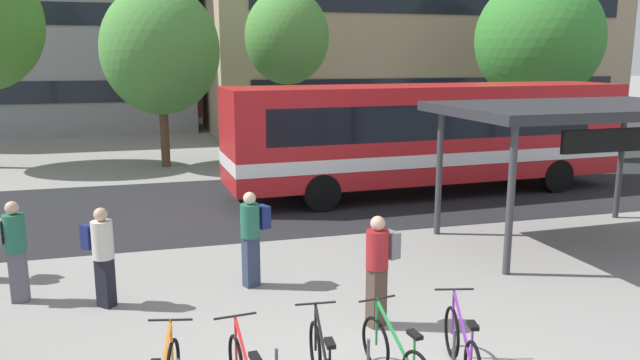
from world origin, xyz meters
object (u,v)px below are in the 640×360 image
object	(u,v)px
parked_bicycle_purple_4	(462,348)
street_tree_1	(287,38)
city_bus	(431,134)
commuter_navy_pack_4	(102,250)
commuter_navy_pack_1	(252,232)
commuter_grey_pack_3	(379,263)
street_tree_0	(160,50)
transit_shelter	(581,113)
commuter_grey_pack_2	(13,245)
parked_bicycle_green_3	(396,359)
street_tree_2	(539,40)

from	to	relation	value
parked_bicycle_purple_4	street_tree_1	distance (m)	17.90
city_bus	parked_bicycle_purple_4	size ratio (longest dim) A/B	7.19
commuter_navy_pack_4	street_tree_1	size ratio (longest dim) A/B	0.25
parked_bicycle_purple_4	commuter_navy_pack_4	size ratio (longest dim) A/B	1.01
commuter_navy_pack_1	commuter_grey_pack_3	distance (m)	2.65
street_tree_0	transit_shelter	bearing A→B (deg)	-55.56
commuter_grey_pack_2	parked_bicycle_green_3	bearing A→B (deg)	-37.65
parked_bicycle_green_3	transit_shelter	size ratio (longest dim) A/B	0.29
commuter_grey_pack_2	commuter_grey_pack_3	xyz separation A→B (m)	(5.46, -2.47, 0.01)
city_bus	parked_bicycle_purple_4	bearing A→B (deg)	-115.85
commuter_grey_pack_2	commuter_navy_pack_4	distance (m)	1.52
commuter_grey_pack_3	commuter_navy_pack_4	xyz separation A→B (m)	(-4.05, 1.89, -0.04)
transit_shelter	commuter_navy_pack_1	xyz separation A→B (m)	(-7.17, -0.72, -1.85)
commuter_navy_pack_1	commuter_grey_pack_3	size ratio (longest dim) A/B	1.00
city_bus	parked_bicycle_purple_4	distance (m)	10.98
parked_bicycle_green_3	street_tree_0	bearing A→B (deg)	-0.43
parked_bicycle_green_3	street_tree_0	world-z (taller)	street_tree_0
city_bus	commuter_grey_pack_3	xyz separation A→B (m)	(-4.80, -8.30, -0.77)
commuter_navy_pack_4	street_tree_0	bearing A→B (deg)	127.27
parked_bicycle_green_3	parked_bicycle_purple_4	distance (m)	0.92
city_bus	commuter_navy_pack_1	distance (m)	8.89
street_tree_0	parked_bicycle_purple_4	bearing A→B (deg)	-79.17
street_tree_2	commuter_grey_pack_2	bearing A→B (deg)	-146.51
parked_bicycle_purple_4	transit_shelter	distance (m)	7.28
parked_bicycle_purple_4	parked_bicycle_green_3	bearing A→B (deg)	105.64
parked_bicycle_purple_4	street_tree_0	size ratio (longest dim) A/B	0.26
parked_bicycle_green_3	commuter_navy_pack_1	xyz separation A→B (m)	(-1.13, 3.88, 0.61)
commuter_navy_pack_4	transit_shelter	bearing A→B (deg)	48.90
commuter_navy_pack_1	commuter_navy_pack_4	xyz separation A→B (m)	(-2.49, -0.25, -0.04)
commuter_navy_pack_4	city_bus	bearing A→B (deg)	79.10
transit_shelter	commuter_grey_pack_3	size ratio (longest dim) A/B	3.42
transit_shelter	street_tree_2	bearing A→B (deg)	58.04
city_bus	street_tree_2	distance (m)	10.09
commuter_navy_pack_1	commuter_grey_pack_2	xyz separation A→B (m)	(-3.90, 0.33, -0.00)
parked_bicycle_purple_4	commuter_navy_pack_4	world-z (taller)	commuter_navy_pack_4
commuter_navy_pack_1	street_tree_2	world-z (taller)	street_tree_2
transit_shelter	street_tree_1	bearing A→B (deg)	104.20
street_tree_2	transit_shelter	bearing A→B (deg)	-120.68
street_tree_0	street_tree_2	bearing A→B (deg)	-2.64
parked_bicycle_green_3	transit_shelter	xyz separation A→B (m)	(6.04, 4.59, 2.46)
commuter_grey_pack_3	street_tree_2	bearing A→B (deg)	-151.87
street_tree_0	street_tree_1	bearing A→B (deg)	7.29
commuter_grey_pack_3	commuter_grey_pack_2	bearing A→B (deg)	-45.27
city_bus	parked_bicycle_purple_4	xyz separation A→B (m)	(-4.31, -10.00, -1.39)
commuter_navy_pack_4	street_tree_2	bearing A→B (deg)	80.18
city_bus	commuter_navy_pack_1	bearing A→B (deg)	-138.45
parked_bicycle_purple_4	street_tree_2	size ratio (longest dim) A/B	0.23
transit_shelter	commuter_navy_pack_4	bearing A→B (deg)	-175.57
commuter_grey_pack_3	street_tree_1	xyz separation A→B (m)	(2.09, 15.59, 3.73)
commuter_grey_pack_3	street_tree_1	distance (m)	16.16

